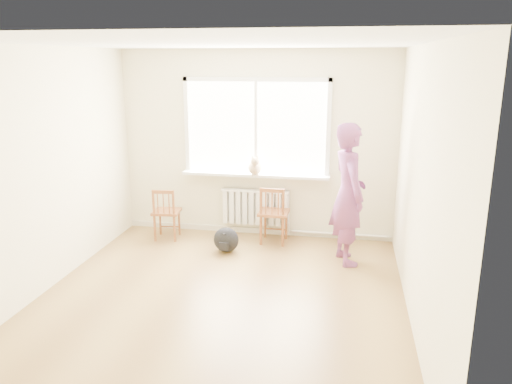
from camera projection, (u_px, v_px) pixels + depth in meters
The scene contains 13 objects.
floor at pixel (219, 301), 5.44m from camera, with size 4.50×4.50×0.00m, color olive.
ceiling at pixel (214, 43), 4.75m from camera, with size 4.50×4.50×0.00m, color white.
back_wall at pixel (257, 145), 7.23m from camera, with size 4.00×0.01×2.70m, color beige.
window at pixel (256, 123), 7.13m from camera, with size 2.12×0.05×1.42m.
windowsill at pixel (255, 175), 7.24m from camera, with size 2.15×0.22×0.04m, color white.
radiator at pixel (255, 207), 7.38m from camera, with size 1.00×0.12×0.55m.
heating_pipe at pixel (340, 234), 7.28m from camera, with size 0.04×0.04×1.40m, color silver.
baseboard at pixel (256, 230), 7.55m from camera, with size 4.00×0.03×0.08m, color beige.
chair_left at pixel (166, 214), 7.21m from camera, with size 0.41×0.40×0.77m.
chair_right at pixel (273, 215), 7.05m from camera, with size 0.42×0.41×0.83m.
person at pixel (348, 194), 6.28m from camera, with size 0.66×0.43×1.81m, color #AC3D39.
cat at pixel (255, 166), 7.11m from camera, with size 0.24×0.45×0.30m.
backpack at pixel (226, 240), 6.78m from camera, with size 0.35×0.26×0.35m, color black.
Camera 1 is at (1.29, -4.80, 2.55)m, focal length 35.00 mm.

